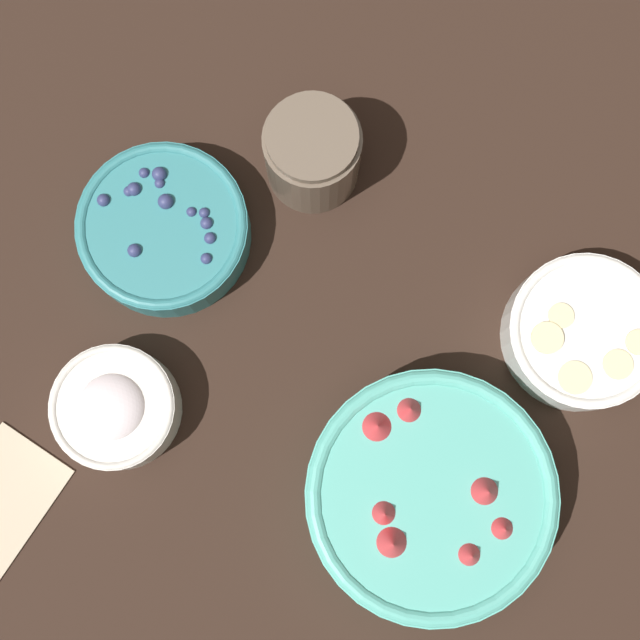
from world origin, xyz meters
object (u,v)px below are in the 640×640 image
at_px(bowl_blueberries, 164,229).
at_px(jar_chocolate, 313,155).
at_px(bowl_bananas, 583,333).
at_px(bowl_strawberries, 429,495).
at_px(bowl_cream, 115,408).

xyz_separation_m(bowl_blueberries, jar_chocolate, (0.16, -0.05, 0.02)).
bearing_deg(jar_chocolate, bowl_bananas, -76.05).
bearing_deg(bowl_strawberries, bowl_blueberries, 92.27).
distance_m(bowl_bananas, jar_chocolate, 0.32).
relative_size(bowl_strawberries, jar_chocolate, 2.34).
xyz_separation_m(bowl_blueberries, bowl_cream, (-0.15, -0.10, 0.00)).
height_order(bowl_blueberries, bowl_bananas, bowl_blueberries).
bearing_deg(bowl_cream, bowl_bananas, -33.37).
relative_size(bowl_strawberries, bowl_blueberries, 1.37).
xyz_separation_m(bowl_blueberries, bowl_bananas, (0.24, -0.36, 0.00)).
relative_size(bowl_blueberries, jar_chocolate, 1.70).
relative_size(bowl_bananas, bowl_cream, 1.27).
distance_m(bowl_strawberries, bowl_blueberries, 0.37).
bearing_deg(bowl_strawberries, bowl_cream, 122.17).
height_order(bowl_strawberries, jar_chocolate, jar_chocolate).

